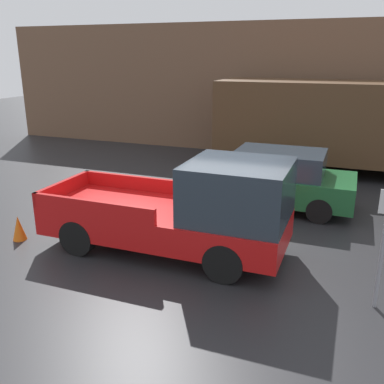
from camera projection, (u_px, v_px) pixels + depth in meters
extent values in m
plane|color=#232326|center=(226.00, 256.00, 9.15)|extent=(60.00, 60.00, 0.00)
cube|color=brown|center=(299.00, 91.00, 17.30)|extent=(28.00, 0.15, 5.40)
cube|color=red|center=(164.00, 221.00, 9.27)|extent=(5.24, 2.01, 0.61)
cube|color=#28333D|center=(238.00, 191.00, 8.44)|extent=(1.99, 1.89, 1.15)
cube|color=red|center=(136.00, 183.00, 10.37)|extent=(2.88, 0.10, 0.34)
cube|color=red|center=(91.00, 208.00, 8.67)|extent=(2.88, 0.10, 0.34)
cube|color=red|center=(64.00, 188.00, 10.00)|extent=(0.10, 2.01, 0.34)
cylinder|color=black|center=(247.00, 228.00, 9.58)|extent=(0.79, 0.26, 0.79)
cylinder|color=black|center=(224.00, 263.00, 8.01)|extent=(0.79, 0.26, 0.79)
cylinder|color=black|center=(120.00, 210.00, 10.69)|extent=(0.79, 0.26, 0.79)
cylinder|color=black|center=(78.00, 237.00, 9.11)|extent=(0.79, 0.26, 0.79)
cube|color=#1E592D|center=(274.00, 185.00, 11.98)|extent=(4.32, 1.92, 0.70)
cube|color=#28333D|center=(280.00, 162.00, 11.73)|extent=(2.38, 1.69, 0.63)
cylinder|color=black|center=(325.00, 191.00, 12.38)|extent=(0.65, 0.22, 0.65)
cylinder|color=black|center=(319.00, 211.00, 10.85)|extent=(0.65, 0.22, 0.65)
cylinder|color=black|center=(235.00, 182.00, 13.29)|extent=(0.65, 0.22, 0.65)
cylinder|color=black|center=(219.00, 199.00, 11.76)|extent=(0.65, 0.22, 0.65)
cube|color=#4C331E|center=(310.00, 120.00, 15.41)|extent=(6.58, 2.51, 2.72)
cylinder|color=black|center=(276.00, 147.00, 17.27)|extent=(1.03, 0.30, 1.03)
cylinder|color=black|center=(265.00, 160.00, 15.29)|extent=(1.03, 0.30, 1.03)
cylinder|color=gray|center=(383.00, 248.00, 6.98)|extent=(0.07, 0.07, 2.20)
cone|color=orange|center=(19.00, 228.00, 9.87)|extent=(0.32, 0.32, 0.58)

